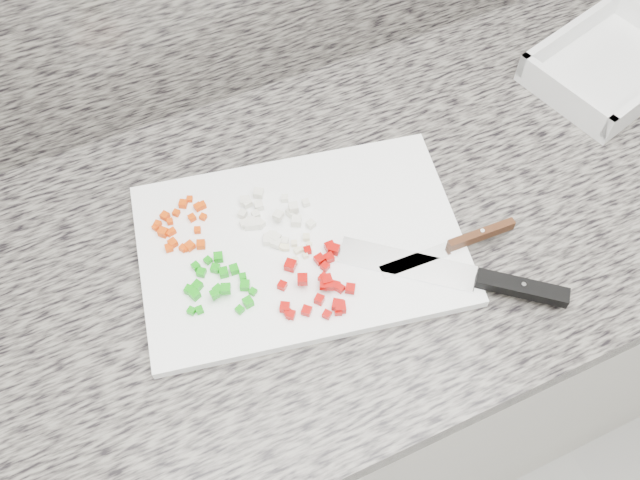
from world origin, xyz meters
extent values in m
cube|color=silver|center=(0.00, 1.44, 0.43)|extent=(3.92, 0.62, 0.86)
cube|color=#69655C|center=(0.00, 1.44, 0.88)|extent=(3.96, 0.64, 0.04)
cube|color=white|center=(-0.12, 1.43, 0.91)|extent=(0.49, 0.37, 0.01)
cube|color=#D23E04|center=(-0.24, 1.55, 0.92)|extent=(0.01, 0.01, 0.01)
cube|color=#D23E04|center=(-0.29, 1.49, 0.92)|extent=(0.01, 0.01, 0.01)
cube|color=#D23E04|center=(-0.24, 1.52, 0.92)|extent=(0.01, 0.01, 0.01)
cube|color=#D23E04|center=(-0.29, 1.53, 0.92)|extent=(0.01, 0.01, 0.01)
cube|color=#D23E04|center=(-0.27, 1.48, 0.92)|extent=(0.01, 0.01, 0.01)
cube|color=#D23E04|center=(-0.29, 1.53, 0.92)|extent=(0.01, 0.01, 0.01)
cube|color=#D23E04|center=(-0.24, 1.48, 0.92)|extent=(0.01, 0.01, 0.01)
cube|color=#D23E04|center=(-0.23, 1.54, 0.92)|extent=(0.01, 0.01, 0.01)
cube|color=#D23E04|center=(-0.22, 1.54, 0.92)|extent=(0.01, 0.01, 0.01)
cube|color=#D23E04|center=(-0.28, 1.49, 0.92)|extent=(0.01, 0.01, 0.01)
cube|color=#D23E04|center=(-0.28, 1.51, 0.92)|extent=(0.01, 0.01, 0.01)
cube|color=#D23E04|center=(-0.26, 1.48, 0.92)|extent=(0.01, 0.01, 0.01)
cube|color=#D23E04|center=(-0.23, 1.52, 0.92)|extent=(0.01, 0.01, 0.01)
cube|color=#D23E04|center=(-0.23, 1.55, 0.92)|extent=(0.01, 0.01, 0.01)
cube|color=#D23E04|center=(-0.26, 1.54, 0.92)|extent=(0.01, 0.01, 0.01)
cube|color=#D23E04|center=(-0.27, 1.51, 0.92)|extent=(0.01, 0.01, 0.01)
cube|color=#D23E04|center=(-0.27, 1.54, 0.92)|extent=(0.01, 0.01, 0.01)
cube|color=#D23E04|center=(-0.28, 1.52, 0.92)|extent=(0.02, 0.02, 0.01)
cube|color=#D23E04|center=(-0.26, 1.48, 0.92)|extent=(0.01, 0.01, 0.01)
cube|color=#D23E04|center=(-0.27, 1.53, 0.92)|extent=(0.01, 0.01, 0.01)
cube|color=#D23E04|center=(-0.24, 1.50, 0.92)|extent=(0.01, 0.01, 0.01)
cube|color=silver|center=(-0.14, 1.52, 0.92)|extent=(0.02, 0.02, 0.01)
cube|color=silver|center=(-0.16, 1.47, 0.92)|extent=(0.02, 0.02, 0.01)
cube|color=silver|center=(-0.10, 1.44, 0.92)|extent=(0.01, 0.01, 0.01)
cube|color=silver|center=(-0.11, 1.47, 0.93)|extent=(0.01, 0.01, 0.01)
cube|color=silver|center=(-0.17, 1.48, 0.92)|extent=(0.02, 0.02, 0.01)
cube|color=silver|center=(-0.11, 1.50, 0.92)|extent=(0.01, 0.01, 0.01)
cube|color=silver|center=(-0.16, 1.47, 0.92)|extent=(0.01, 0.01, 0.01)
cube|color=silver|center=(-0.16, 1.51, 0.92)|extent=(0.01, 0.01, 0.01)
cube|color=silver|center=(-0.16, 1.44, 0.92)|extent=(0.01, 0.01, 0.01)
cube|color=silver|center=(-0.14, 1.43, 0.92)|extent=(0.01, 0.01, 0.01)
cube|color=silver|center=(-0.18, 1.48, 0.92)|extent=(0.01, 0.01, 0.01)
cube|color=silver|center=(-0.15, 1.44, 0.92)|extent=(0.02, 0.02, 0.01)
cube|color=silver|center=(-0.15, 1.44, 0.92)|extent=(0.02, 0.02, 0.01)
cube|color=silver|center=(-0.13, 1.47, 0.93)|extent=(0.02, 0.02, 0.01)
cube|color=silver|center=(-0.09, 1.48, 0.92)|extent=(0.01, 0.01, 0.01)
cube|color=silver|center=(-0.16, 1.45, 0.92)|extent=(0.01, 0.01, 0.01)
cube|color=silver|center=(-0.16, 1.49, 0.92)|extent=(0.01, 0.01, 0.01)
cube|color=silver|center=(-0.16, 1.52, 0.92)|extent=(0.02, 0.02, 0.01)
cube|color=silver|center=(-0.15, 1.50, 0.92)|extent=(0.01, 0.01, 0.01)
cube|color=silver|center=(-0.17, 1.48, 0.92)|extent=(0.02, 0.02, 0.01)
cube|color=silver|center=(-0.11, 1.46, 0.92)|extent=(0.02, 0.02, 0.01)
cube|color=silver|center=(-0.15, 1.45, 0.92)|extent=(0.01, 0.01, 0.01)
cube|color=silver|center=(-0.18, 1.50, 0.92)|extent=(0.01, 0.01, 0.01)
cube|color=silver|center=(-0.11, 1.47, 0.92)|extent=(0.02, 0.02, 0.01)
cube|color=#0F960D|center=(-0.23, 1.42, 0.92)|extent=(0.01, 0.01, 0.01)
cube|color=#0F960D|center=(-0.21, 1.39, 0.92)|extent=(0.02, 0.02, 0.01)
cube|color=#0F960D|center=(-0.23, 1.45, 0.92)|extent=(0.02, 0.02, 0.01)
cube|color=#0F960D|center=(-0.29, 1.39, 0.92)|extent=(0.01, 0.01, 0.01)
cube|color=#0F960D|center=(-0.24, 1.43, 0.92)|extent=(0.02, 0.02, 0.01)
cube|color=#0F960D|center=(-0.21, 1.41, 0.92)|extent=(0.01, 0.01, 0.01)
cube|color=#0F960D|center=(-0.28, 1.38, 0.92)|extent=(0.01, 0.01, 0.01)
cube|color=#0F960D|center=(-0.22, 1.37, 0.92)|extent=(0.01, 0.01, 0.01)
cube|color=#0F960D|center=(-0.28, 1.42, 0.92)|extent=(0.02, 0.02, 0.01)
cube|color=#0F960D|center=(-0.24, 1.45, 0.92)|extent=(0.01, 0.01, 0.01)
cube|color=#0F960D|center=(-0.26, 1.43, 0.92)|extent=(0.02, 0.02, 0.01)
cube|color=#0F960D|center=(-0.24, 1.39, 0.93)|extent=(0.02, 0.02, 0.01)
cube|color=#0F960D|center=(-0.22, 1.42, 0.92)|extent=(0.01, 0.01, 0.01)
cube|color=#0F960D|center=(-0.26, 1.45, 0.92)|extent=(0.01, 0.01, 0.01)
cube|color=#0F960D|center=(-0.27, 1.42, 0.92)|extent=(0.02, 0.02, 0.01)
cube|color=#0F960D|center=(-0.23, 1.36, 0.92)|extent=(0.01, 0.01, 0.01)
cube|color=#0F960D|center=(-0.25, 1.40, 0.93)|extent=(0.01, 0.01, 0.01)
cube|color=#0F960D|center=(-0.25, 1.39, 0.93)|extent=(0.01, 0.01, 0.01)
cube|color=#0F960D|center=(-0.28, 1.41, 0.92)|extent=(0.01, 0.01, 0.01)
cube|color=#0F960D|center=(-0.21, 1.38, 0.92)|extent=(0.01, 0.01, 0.01)
cube|color=#A10502|center=(-0.11, 1.37, 0.92)|extent=(0.01, 0.01, 0.01)
cube|color=#A10502|center=(-0.11, 1.31, 0.92)|extent=(0.02, 0.02, 0.01)
cube|color=#A10502|center=(-0.11, 1.35, 0.93)|extent=(0.02, 0.02, 0.01)
cube|color=#A10502|center=(-0.09, 1.40, 0.92)|extent=(0.01, 0.01, 0.01)
cube|color=#A10502|center=(-0.15, 1.39, 0.92)|extent=(0.02, 0.02, 0.01)
cube|color=#A10502|center=(-0.11, 1.34, 0.93)|extent=(0.01, 0.01, 0.01)
cube|color=#A10502|center=(-0.12, 1.31, 0.92)|extent=(0.01, 0.01, 0.01)
cube|color=#A10502|center=(-0.12, 1.34, 0.93)|extent=(0.01, 0.01, 0.01)
cube|color=#A10502|center=(-0.17, 1.37, 0.92)|extent=(0.01, 0.01, 0.01)
cube|color=#A10502|center=(-0.13, 1.33, 0.92)|extent=(0.02, 0.02, 0.01)
cube|color=#A10502|center=(-0.12, 1.41, 0.92)|extent=(0.01, 0.01, 0.01)
cube|color=#A10502|center=(-0.11, 1.34, 0.92)|extent=(0.02, 0.02, 0.01)
cube|color=#A10502|center=(-0.09, 1.33, 0.92)|extent=(0.02, 0.02, 0.01)
cube|color=#A10502|center=(-0.08, 1.39, 0.92)|extent=(0.02, 0.02, 0.01)
cube|color=#A10502|center=(-0.18, 1.33, 0.92)|extent=(0.02, 0.02, 0.01)
cube|color=#A10502|center=(-0.11, 1.39, 0.92)|extent=(0.01, 0.01, 0.01)
cube|color=#A10502|center=(-0.18, 1.34, 0.92)|extent=(0.02, 0.02, 0.01)
cube|color=#A10502|center=(-0.14, 1.36, 0.93)|extent=(0.02, 0.02, 0.01)
cube|color=#A10502|center=(-0.16, 1.32, 0.92)|extent=(0.02, 0.02, 0.01)
cube|color=#A10502|center=(-0.12, 1.36, 0.92)|extent=(0.02, 0.02, 0.01)
cube|color=#A10502|center=(-0.13, 1.31, 0.92)|extent=(0.01, 0.01, 0.01)
cube|color=#A10502|center=(-0.12, 1.31, 0.92)|extent=(0.02, 0.02, 0.01)
cube|color=#A10502|center=(-0.18, 1.33, 0.92)|extent=(0.01, 0.01, 0.01)
cube|color=#A10502|center=(-0.12, 1.35, 0.93)|extent=(0.02, 0.02, 0.01)
cube|color=#A10502|center=(-0.10, 1.38, 0.92)|extent=(0.01, 0.01, 0.01)
cube|color=#A10502|center=(-0.10, 1.34, 0.92)|extent=(0.01, 0.01, 0.01)
cube|color=beige|center=(-0.15, 1.43, 0.92)|extent=(0.01, 0.01, 0.01)
cube|color=beige|center=(-0.14, 1.40, 0.92)|extent=(0.01, 0.01, 0.01)
cube|color=beige|center=(-0.12, 1.41, 0.92)|extent=(0.01, 0.01, 0.01)
cube|color=beige|center=(-0.13, 1.41, 0.92)|extent=(0.01, 0.01, 0.01)
cube|color=beige|center=(-0.15, 1.43, 0.92)|extent=(0.01, 0.01, 0.00)
cube|color=beige|center=(-0.11, 1.43, 0.92)|extent=(0.01, 0.01, 0.01)
cube|color=beige|center=(-0.14, 1.42, 0.92)|extent=(0.01, 0.01, 0.01)
cube|color=beige|center=(-0.12, 1.40, 0.92)|extent=(0.01, 0.01, 0.01)
cube|color=beige|center=(-0.11, 1.42, 0.92)|extent=(0.01, 0.01, 0.01)
cube|color=beige|center=(-0.14, 1.40, 0.92)|extent=(0.01, 0.01, 0.01)
cube|color=beige|center=(-0.13, 1.43, 0.92)|extent=(0.01, 0.01, 0.01)
cube|color=silver|center=(0.00, 1.33, 0.92)|extent=(0.17, 0.15, 0.00)
cube|color=black|center=(0.11, 1.24, 0.92)|extent=(0.11, 0.09, 0.02)
cylinder|color=silver|center=(0.11, 1.24, 0.93)|extent=(0.01, 0.01, 0.00)
cube|color=silver|center=(0.01, 1.33, 0.92)|extent=(0.10, 0.02, 0.00)
cube|color=#422110|center=(0.11, 1.33, 0.92)|extent=(0.10, 0.02, 0.02)
cylinder|color=silver|center=(0.11, 1.33, 0.93)|extent=(0.01, 0.01, 0.00)
cube|color=silver|center=(0.47, 1.52, 0.91)|extent=(0.29, 0.24, 0.01)
cube|color=silver|center=(0.45, 1.60, 0.93)|extent=(0.25, 0.08, 0.04)
cube|color=silver|center=(0.35, 1.49, 0.93)|extent=(0.06, 0.18, 0.04)
camera|label=1|loc=(-0.31, 0.95, 1.74)|focal=40.00mm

